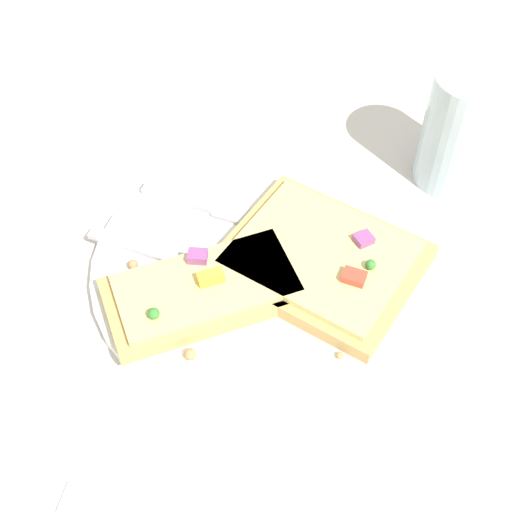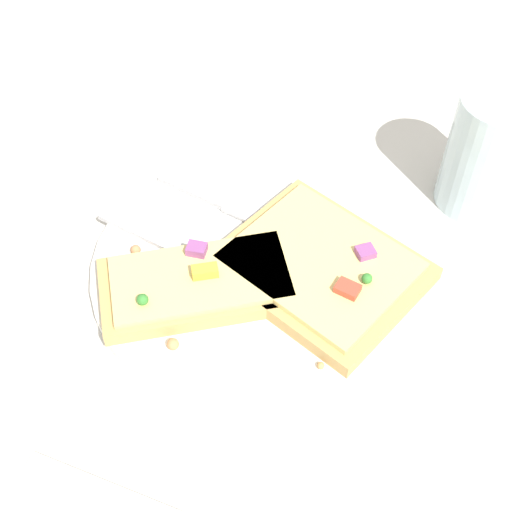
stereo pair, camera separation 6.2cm
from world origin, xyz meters
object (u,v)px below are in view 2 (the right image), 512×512
at_px(fork, 218,269).
at_px(pizza_slice_corner, 200,283).
at_px(plate, 256,267).
at_px(pizza_slice_main, 320,267).
at_px(drinking_glass, 487,153).
at_px(knife, 234,207).

xyz_separation_m(fork, pizza_slice_corner, (0.01, 0.02, 0.01)).
height_order(plate, pizza_slice_main, pizza_slice_main).
height_order(fork, drinking_glass, drinking_glass).
distance_m(plate, fork, 0.04).
relative_size(pizza_slice_main, drinking_glass, 1.66).
bearing_deg(knife, pizza_slice_corner, -74.05).
relative_size(pizza_slice_main, pizza_slice_corner, 1.07).
bearing_deg(knife, pizza_slice_main, -14.30).
relative_size(plate, knife, 1.49).
bearing_deg(pizza_slice_main, fork, -140.54).
relative_size(knife, drinking_glass, 1.63).
distance_m(knife, drinking_glass, 0.24).
relative_size(plate, pizza_slice_corner, 1.57).
height_order(knife, pizza_slice_corner, pizza_slice_corner).
bearing_deg(pizza_slice_corner, knife, 62.99).
bearing_deg(pizza_slice_corner, fork, 45.20).
bearing_deg(plate, fork, 35.25).
bearing_deg(drinking_glass, pizza_slice_corner, 46.51).
height_order(plate, drinking_glass, drinking_glass).
xyz_separation_m(fork, pizza_slice_main, (-0.08, -0.03, 0.01)).
xyz_separation_m(plate, fork, (0.03, 0.02, 0.01)).
xyz_separation_m(pizza_slice_main, drinking_glass, (-0.11, -0.15, 0.04)).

